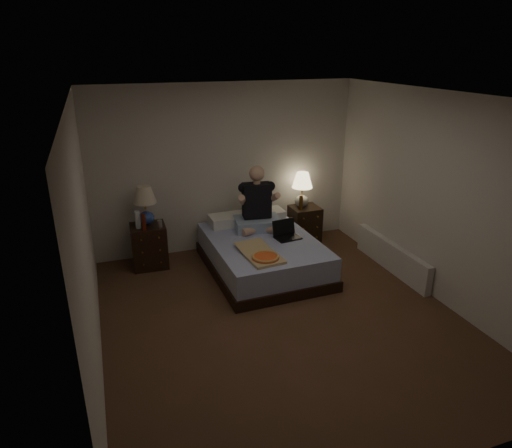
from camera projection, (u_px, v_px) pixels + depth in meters
name	position (u px, v px, depth m)	size (l,w,h in m)	color
floor	(282.00, 318.00, 5.31)	(4.00, 4.50, 0.00)	brown
ceiling	(287.00, 97.00, 4.40)	(4.00, 4.50, 0.00)	white
wall_back	(226.00, 168.00, 6.83)	(4.00, 2.50, 0.00)	beige
wall_front	(422.00, 335.00, 2.88)	(4.00, 2.50, 0.00)	beige
wall_left	(85.00, 243.00, 4.23)	(4.50, 2.50, 0.00)	beige
wall_right	(438.00, 198.00, 5.47)	(4.50, 2.50, 0.00)	beige
bed	(263.00, 255.00, 6.38)	(1.39, 1.86, 0.46)	#5969B2
nightstand_left	(149.00, 246.00, 6.47)	(0.48, 0.43, 0.62)	black
nightstand_right	(305.00, 224.00, 7.33)	(0.45, 0.40, 0.58)	black
lamp_left	(145.00, 205.00, 6.31)	(0.32, 0.32, 0.56)	#294397
lamp_right	(302.00, 190.00, 7.14)	(0.32, 0.32, 0.56)	gray
water_bottle	(138.00, 220.00, 6.23)	(0.07, 0.07, 0.25)	white
soda_can	(160.00, 224.00, 6.29)	(0.07, 0.07, 0.10)	beige
beer_bottle_left	(144.00, 222.00, 6.17)	(0.06, 0.06, 0.23)	#561A0C
beer_bottle_right	(301.00, 202.00, 7.08)	(0.06, 0.06, 0.23)	#54300C
person	(257.00, 198.00, 6.51)	(0.66, 0.52, 0.93)	black
laptop	(288.00, 230.00, 6.29)	(0.34, 0.28, 0.24)	black
pizza_box	(265.00, 258.00, 5.66)	(0.40, 0.76, 0.08)	tan
radiator	(392.00, 257.00, 6.40)	(0.10, 1.60, 0.40)	silver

